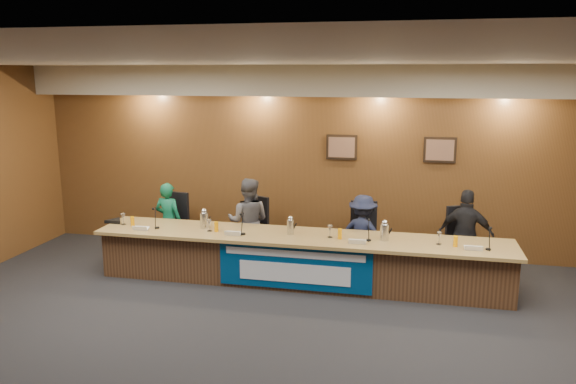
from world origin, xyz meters
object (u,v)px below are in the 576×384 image
Objects in this scene: office_chair_a at (171,229)px; carafe_right at (384,232)px; office_chair_c at (363,241)px; office_chair_d at (464,247)px; panelist_d at (466,235)px; speakerphone at (115,221)px; office_chair_b at (250,234)px; carafe_left at (204,221)px; panelist_a at (169,221)px; panelist_b at (248,222)px; panelist_c at (363,234)px; carafe_mid at (290,227)px; banner at (294,267)px; dais_body at (300,260)px.

office_chair_a is 2.06× the size of carafe_right.
office_chair_c is 1.54m from office_chair_d.
speakerphone is (-5.40, -0.65, 0.08)m from panelist_d.
office_chair_c is at bearing 21.08° from office_chair_b.
carafe_left reaches higher than office_chair_c.
office_chair_d is 1.48m from carafe_right.
office_chair_a is (0.00, 0.10, -0.17)m from panelist_a.
office_chair_b is at bearing 156.97° from office_chair_d.
office_chair_d is at bearing 178.11° from panelist_b.
carafe_right is (0.36, -0.70, 0.25)m from panelist_c.
panelist_a reaches higher than office_chair_b.
office_chair_c is (1.85, 0.00, 0.00)m from office_chair_b.
panelist_a is 1.40m from panelist_b.
office_chair_d is (1.54, 0.10, -0.14)m from panelist_c.
carafe_mid is (2.24, -0.79, 0.38)m from office_chair_a.
carafe_left is at bearing 30.10° from panelist_c.
panelist_a is 2.70× the size of office_chair_d.
banner is at bearing 128.91° from panelist_b.
office_chair_a is 1.39m from office_chair_b.
carafe_right reaches higher than office_chair_b.
carafe_right reaches higher than office_chair_a.
panelist_c is 5.61× the size of carafe_mid.
office_chair_b is at bearing 176.62° from office_chair_c.
panelist_b is 1.10m from carafe_mid.
dais_body is 1.24m from panelist_b.
panelist_c reaches higher than carafe_right.
office_chair_b is (-0.99, 0.76, 0.13)m from dais_body.
speakerphone is at bearing -118.83° from office_chair_a.
office_chair_c is (0.00, 0.10, -0.14)m from panelist_c.
office_chair_b is 3.39m from office_chair_d.
banner is 1.78× the size of panelist_c.
office_chair_b is 2.06× the size of carafe_right.
panelist_a is 3.68m from carafe_right.
dais_body reaches higher than office_chair_c.
panelist_c is 3.25m from office_chair_a.
panelist_c is 0.17m from office_chair_c.
banner is 0.63m from carafe_mid.
carafe_left is at bearing 19.98° from panelist_d.
carafe_right is at bearing -168.80° from office_chair_d.
speakerphone reaches higher than office_chair_b.
office_chair_b is at bearing 11.63° from panelist_c.
dais_body is 12.50× the size of office_chair_d.
panelist_a is 4.79m from office_chair_d.
dais_body is 4.31× the size of panelist_d.
office_chair_a is at bearing 9.35° from panelist_d.
office_chair_d is 1.99× the size of carafe_left.
panelist_d is (3.39, 0.00, -0.02)m from panelist_b.
panelist_a is at bearing 162.92° from carafe_mid.
office_chair_b is at bearing 129.97° from banner.
speakerphone is (-3.00, 0.01, 0.43)m from dais_body.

